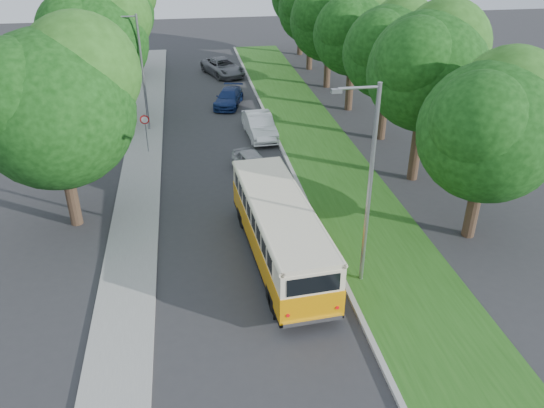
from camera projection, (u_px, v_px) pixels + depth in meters
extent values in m
plane|color=#2D2D30|center=(245.00, 256.00, 22.58)|extent=(120.00, 120.00, 0.00)
cube|color=gray|center=(303.00, 194.00, 27.39)|extent=(0.20, 70.00, 0.15)
cube|color=#215015|center=(347.00, 191.00, 27.74)|extent=(4.50, 70.00, 0.13)
cube|color=gray|center=(137.00, 207.00, 26.20)|extent=(2.20, 70.00, 0.12)
cylinder|color=#332319|center=(474.00, 203.00, 23.24)|extent=(0.56, 0.56, 3.35)
sphere|color=black|center=(489.00, 132.00, 21.67)|extent=(5.85, 5.85, 5.85)
sphere|color=black|center=(510.00, 99.00, 21.76)|extent=(4.38, 4.38, 4.38)
sphere|color=black|center=(481.00, 123.00, 20.56)|extent=(4.09, 4.09, 4.09)
cylinder|color=#332319|center=(417.00, 142.00, 28.19)|extent=(0.56, 0.56, 4.26)
sphere|color=black|center=(427.00, 72.00, 26.37)|extent=(5.98, 5.98, 5.98)
sphere|color=black|center=(445.00, 44.00, 26.47)|extent=(4.49, 4.49, 4.49)
sphere|color=black|center=(418.00, 61.00, 25.24)|extent=(4.19, 4.19, 4.19)
cylinder|color=#332319|center=(383.00, 109.00, 33.50)|extent=(0.56, 0.56, 3.95)
sphere|color=black|center=(389.00, 53.00, 31.81)|extent=(5.61, 5.61, 5.61)
sphere|color=black|center=(403.00, 31.00, 31.90)|extent=(4.21, 4.21, 4.21)
sphere|color=black|center=(381.00, 44.00, 30.75)|extent=(3.92, 3.92, 3.92)
cylinder|color=#332319|center=(350.00, 84.00, 38.66)|extent=(0.56, 0.56, 3.86)
sphere|color=black|center=(353.00, 35.00, 36.99)|extent=(5.64, 5.64, 5.64)
sphere|color=black|center=(366.00, 16.00, 37.08)|extent=(4.23, 4.23, 4.23)
sphere|color=black|center=(345.00, 27.00, 35.92)|extent=(3.95, 3.95, 3.95)
cylinder|color=#332319|center=(327.00, 66.00, 43.91)|extent=(0.56, 0.56, 3.58)
sphere|color=black|center=(330.00, 21.00, 42.21)|extent=(6.36, 6.36, 6.36)
sphere|color=black|center=(342.00, 3.00, 42.31)|extent=(4.77, 4.77, 4.77)
sphere|color=black|center=(321.00, 13.00, 41.01)|extent=(4.45, 4.45, 4.45)
cylinder|color=#332319|center=(310.00, 49.00, 49.06)|extent=(0.56, 0.56, 3.68)
sphere|color=black|center=(311.00, 10.00, 47.39)|extent=(5.91, 5.91, 5.91)
sphere|color=black|center=(303.00, 3.00, 46.27)|extent=(4.14, 4.14, 4.14)
cylinder|color=#332319|center=(300.00, 34.00, 54.22)|extent=(0.56, 0.56, 4.05)
cylinder|color=#332319|center=(70.00, 188.00, 24.09)|extent=(0.56, 0.56, 3.68)
sphere|color=black|center=(54.00, 110.00, 22.31)|extent=(6.80, 6.80, 6.80)
sphere|color=black|center=(80.00, 73.00, 22.42)|extent=(5.10, 5.10, 5.10)
sphere|color=black|center=(19.00, 98.00, 21.02)|extent=(4.76, 4.76, 4.76)
cylinder|color=#332319|center=(104.00, 97.00, 36.21)|extent=(0.56, 0.56, 3.68)
sphere|color=black|center=(96.00, 41.00, 34.43)|extent=(6.80, 6.80, 6.80)
sphere|color=black|center=(113.00, 17.00, 34.54)|extent=(5.10, 5.10, 5.10)
sphere|color=black|center=(75.00, 31.00, 33.14)|extent=(4.76, 4.76, 4.76)
cylinder|color=#332319|center=(119.00, 56.00, 46.60)|extent=(0.56, 0.56, 3.68)
sphere|color=black|center=(113.00, 12.00, 44.82)|extent=(6.80, 6.80, 6.80)
sphere|color=black|center=(98.00, 3.00, 43.53)|extent=(4.76, 4.76, 4.76)
cylinder|color=gray|center=(369.00, 191.00, 19.12)|extent=(0.16, 0.16, 8.00)
cylinder|color=gray|center=(359.00, 88.00, 17.17)|extent=(1.40, 0.10, 0.10)
cube|color=gray|center=(337.00, 91.00, 17.10)|extent=(0.35, 0.16, 0.14)
cylinder|color=gray|center=(143.00, 75.00, 33.98)|extent=(0.16, 0.16, 7.50)
cylinder|color=gray|center=(124.00, 17.00, 32.15)|extent=(1.40, 0.10, 0.10)
cube|color=gray|center=(112.00, 18.00, 32.08)|extent=(0.35, 0.16, 0.14)
cylinder|color=gray|center=(146.00, 134.00, 31.73)|extent=(0.06, 0.06, 2.50)
cone|color=red|center=(145.00, 120.00, 31.26)|extent=(0.56, 0.02, 0.56)
cone|color=white|center=(145.00, 120.00, 31.24)|extent=(0.40, 0.02, 0.40)
imported|color=#ACACB1|center=(253.00, 164.00, 29.30)|extent=(2.38, 4.05, 1.29)
imported|color=white|center=(260.00, 126.00, 34.38)|extent=(1.89, 4.71, 1.52)
imported|color=navy|center=(229.00, 98.00, 40.08)|extent=(2.88, 4.57, 1.24)
imported|color=slate|center=(223.00, 67.00, 47.68)|extent=(4.13, 5.85, 1.48)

